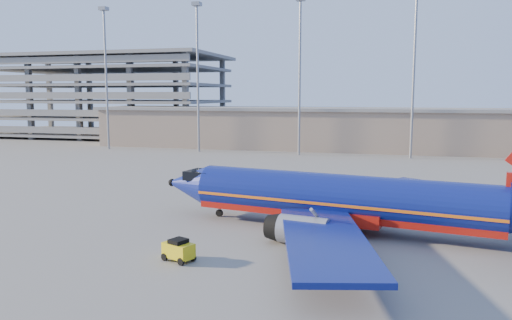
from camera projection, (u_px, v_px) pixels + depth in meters
The scene contains 6 objects.
ground at pixel (265, 211), 47.98m from camera, with size 220.00×220.00×0.00m, color slate.
terminal_building at pixel (383, 129), 100.38m from camera, with size 122.00×16.00×8.50m.
parking_garage at pixel (108, 93), 133.34m from camera, with size 62.00×32.00×21.40m.
light_mast_row at pixel (355, 58), 88.46m from camera, with size 101.60×1.60×28.65m.
aircraft_main at pixel (350, 200), 40.44m from camera, with size 35.92×34.26×12.24m.
baggage_tug at pixel (179, 250), 33.48m from camera, with size 2.43×1.98×1.51m.
Camera 1 is at (11.34, -45.56, 11.09)m, focal length 35.00 mm.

